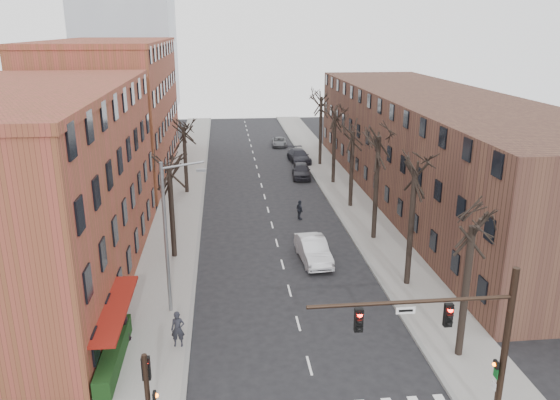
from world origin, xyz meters
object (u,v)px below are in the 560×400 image
object	(u,v)px
silver_sedan	(313,250)
parked_car_near	(301,170)
pedestrian_a	(178,329)
parked_car_mid	(299,156)

from	to	relation	value
silver_sedan	parked_car_near	bearing A→B (deg)	79.89
parked_car_near	pedestrian_a	size ratio (longest dim) A/B	2.48
silver_sedan	pedestrian_a	bearing A→B (deg)	-134.70
pedestrian_a	parked_car_near	bearing A→B (deg)	73.13
pedestrian_a	parked_car_mid	bearing A→B (deg)	75.34
silver_sedan	parked_car_near	world-z (taller)	silver_sedan
silver_sedan	parked_car_mid	size ratio (longest dim) A/B	0.95
silver_sedan	parked_car_mid	xyz separation A→B (m)	(3.08, 29.31, -0.06)
silver_sedan	parked_car_near	xyz separation A→B (m)	(2.36, 22.29, -0.03)
silver_sedan	pedestrian_a	size ratio (longest dim) A/B	2.67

